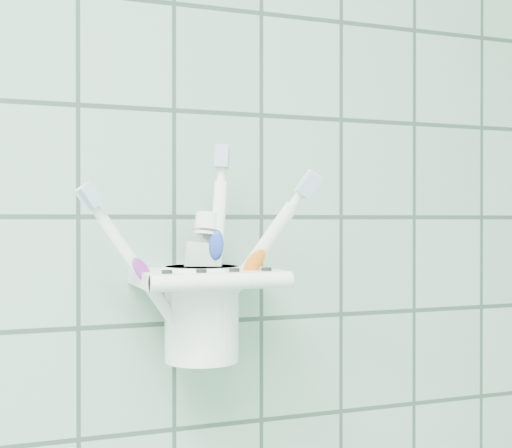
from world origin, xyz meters
TOP-DOWN VIEW (x-y plane):
  - holder_bracket at (0.67, 1.15)m, footprint 0.13×0.10m
  - cup at (0.66, 1.16)m, footprint 0.08×0.08m
  - toothbrush_pink at (0.66, 1.15)m, footprint 0.10×0.02m
  - toothbrush_blue at (0.67, 1.15)m, footprint 0.03×0.03m
  - toothbrush_orange at (0.65, 1.16)m, footprint 0.10×0.06m
  - toothpaste_tube at (0.65, 1.15)m, footprint 0.05×0.04m

SIDE VIEW (x-z plane):
  - cup at x=0.66m, z-range 1.22..1.31m
  - holder_bracket at x=0.67m, z-range 1.28..1.32m
  - toothpaste_tube at x=0.65m, z-range 1.24..1.37m
  - toothbrush_pink at x=0.66m, z-range 1.23..1.41m
  - toothbrush_blue at x=0.67m, z-range 1.23..1.43m
  - toothbrush_orange at x=0.65m, z-range 1.23..1.43m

